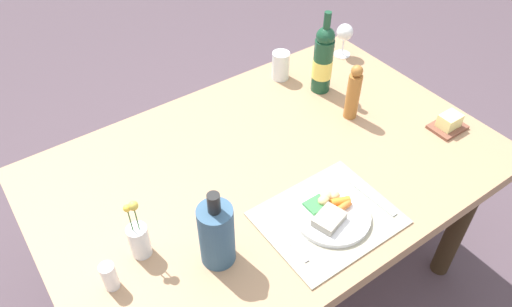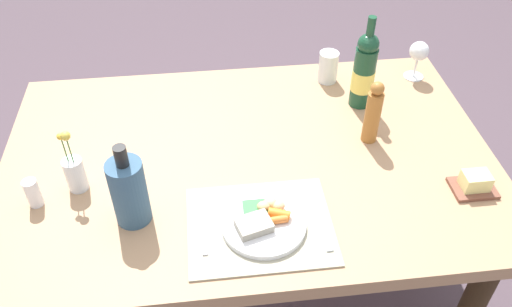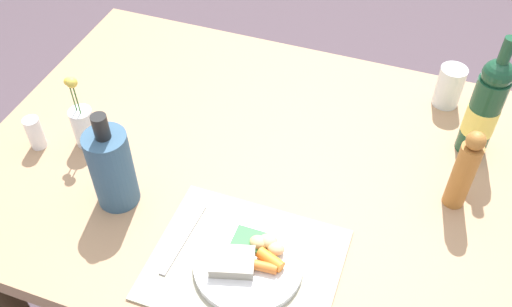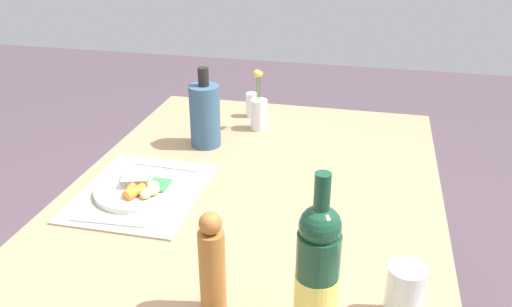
% 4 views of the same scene
% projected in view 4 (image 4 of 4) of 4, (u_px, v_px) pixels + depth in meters
% --- Properties ---
extents(dining_table, '(1.59, 1.04, 0.73)m').
position_uv_depth(dining_table, '(246.00, 232.00, 1.46)').
color(dining_table, '#A57E5B').
rests_on(dining_table, ground_plane).
extents(placemat, '(0.41, 0.33, 0.01)m').
position_uv_depth(placemat, '(142.00, 192.00, 1.49)').
color(placemat, '#A29D85').
rests_on(placemat, dining_table).
extents(dinner_plate, '(0.24, 0.24, 0.04)m').
position_uv_depth(dinner_plate, '(139.00, 188.00, 1.47)').
color(dinner_plate, white).
rests_on(dinner_plate, placemat).
extents(fork, '(0.02, 0.20, 0.00)m').
position_uv_depth(fork, '(166.00, 167.00, 1.62)').
color(fork, silver).
rests_on(fork, placemat).
extents(knife, '(0.03, 0.20, 0.00)m').
position_uv_depth(knife, '(107.00, 222.00, 1.34)').
color(knife, silver).
rests_on(knife, placemat).
extents(water_tumbler, '(0.07, 0.07, 0.12)m').
position_uv_depth(water_tumbler, '(404.00, 297.00, 1.02)').
color(water_tumbler, silver).
rests_on(water_tumbler, dining_table).
extents(flower_vase, '(0.06, 0.06, 0.22)m').
position_uv_depth(flower_vase, '(259.00, 112.00, 1.88)').
color(flower_vase, silver).
rests_on(flower_vase, dining_table).
extents(cooler_bottle, '(0.10, 0.10, 0.27)m').
position_uv_depth(cooler_bottle, '(205.00, 115.00, 1.74)').
color(cooler_bottle, '#345774').
rests_on(cooler_bottle, dining_table).
extents(salt_shaker, '(0.04, 0.04, 0.09)m').
position_uv_depth(salt_shaker, '(251.00, 105.00, 2.00)').
color(salt_shaker, white).
rests_on(salt_shaker, dining_table).
extents(wine_bottle, '(0.08, 0.08, 0.34)m').
position_uv_depth(wine_bottle, '(317.00, 276.00, 0.94)').
color(wine_bottle, '#18442C').
rests_on(wine_bottle, dining_table).
extents(pepper_mill, '(0.05, 0.05, 0.23)m').
position_uv_depth(pepper_mill, '(212.00, 266.00, 1.01)').
color(pepper_mill, '#A5682D').
rests_on(pepper_mill, dining_table).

